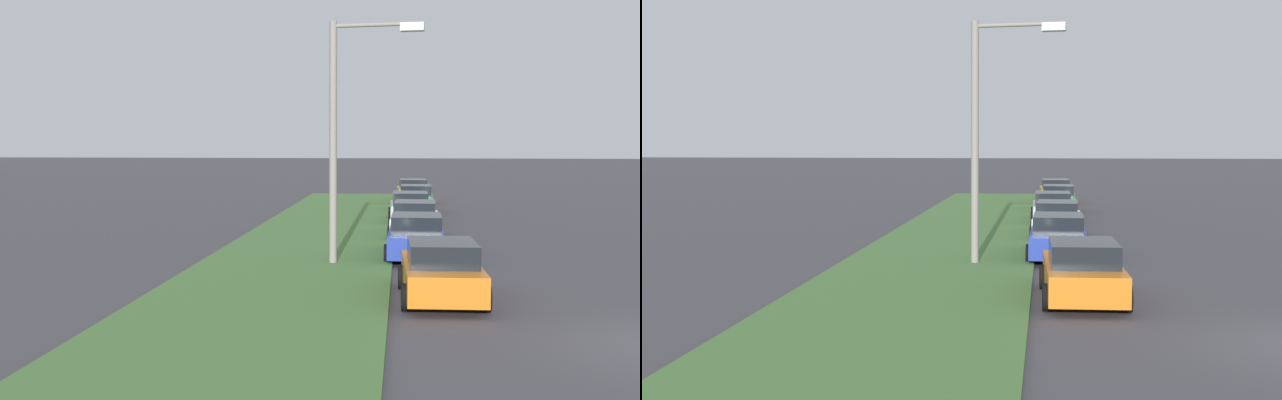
{
  "view_description": "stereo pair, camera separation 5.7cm",
  "coord_description": "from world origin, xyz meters",
  "views": [
    {
      "loc": [
        -15.23,
        5.2,
        3.92
      ],
      "look_at": [
        12.43,
        8.09,
        1.78
      ],
      "focal_mm": 44.25,
      "sensor_mm": 36.0,
      "label": 1
    },
    {
      "loc": [
        -15.22,
        5.14,
        3.92
      ],
      "look_at": [
        12.43,
        8.09,
        1.78
      ],
      "focal_mm": 44.25,
      "sensor_mm": 36.0,
      "label": 2
    }
  ],
  "objects": [
    {
      "name": "parked_car_green",
      "position": [
        27.52,
        4.45,
        0.72
      ],
      "size": [
        4.33,
        2.07,
        1.47
      ],
      "rotation": [
        0.0,
        0.0,
        -0.02
      ],
      "color": "#1E6B38",
      "rests_on": "ground"
    },
    {
      "name": "streetlight",
      "position": [
        8.84,
        6.96,
        4.39
      ],
      "size": [
        0.63,
        2.87,
        7.5
      ],
      "color": "gray",
      "rests_on": "ground"
    },
    {
      "name": "grass_median",
      "position": [
        10.0,
        8.48,
        0.06
      ],
      "size": [
        60.0,
        6.0,
        0.12
      ],
      "primitive_type": "cube",
      "color": "#477238",
      "rests_on": "ground"
    },
    {
      "name": "parked_car_yellow",
      "position": [
        33.87,
        4.54,
        0.72
      ],
      "size": [
        4.37,
        2.15,
        1.47
      ],
      "rotation": [
        0.0,
        0.0,
        0.04
      ],
      "color": "gold",
      "rests_on": "ground"
    },
    {
      "name": "parked_car_blue",
      "position": [
        10.74,
        4.72,
        0.72
      ],
      "size": [
        4.33,
        2.07,
        1.47
      ],
      "rotation": [
        0.0,
        0.0,
        -0.02
      ],
      "color": "#23389E",
      "rests_on": "ground"
    },
    {
      "name": "parked_car_orange",
      "position": [
        4.0,
        4.23,
        0.72
      ],
      "size": [
        4.35,
        2.13,
        1.47
      ],
      "rotation": [
        0.0,
        0.0,
        0.03
      ],
      "color": "orange",
      "rests_on": "ground"
    },
    {
      "name": "parked_car_white",
      "position": [
        16.33,
        4.67,
        0.72
      ],
      "size": [
        4.37,
        2.16,
        1.47
      ],
      "rotation": [
        0.0,
        0.0,
        -0.04
      ],
      "color": "silver",
      "rests_on": "ground"
    },
    {
      "name": "parked_car_silver",
      "position": [
        21.82,
        4.82,
        0.72
      ],
      "size": [
        4.32,
        2.06,
        1.47
      ],
      "rotation": [
        0.0,
        0.0,
        0.01
      ],
      "color": "#B2B5BA",
      "rests_on": "ground"
    }
  ]
}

